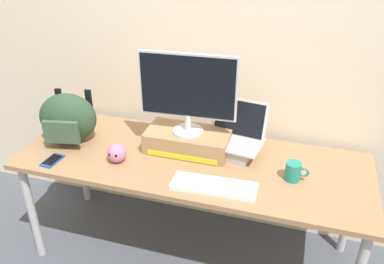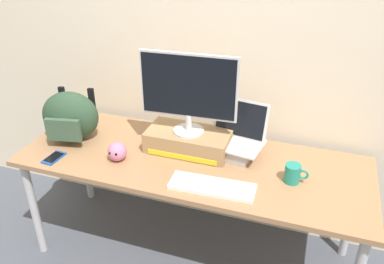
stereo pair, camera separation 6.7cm
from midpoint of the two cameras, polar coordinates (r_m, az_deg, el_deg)
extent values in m
plane|color=#474C56|center=(2.76, 0.73, -16.55)|extent=(20.00, 20.00, 0.00)
cube|color=beige|center=(2.46, 4.31, 13.13)|extent=(7.00, 0.10, 2.60)
cube|color=#99704C|center=(2.31, 0.84, -4.23)|extent=(1.99, 0.71, 0.03)
cylinder|color=#B2B2B7|center=(2.71, -20.82, -10.12)|extent=(0.05, 0.05, 0.69)
cylinder|color=#B2B2B7|center=(3.09, -14.25, -3.73)|extent=(0.05, 0.05, 0.69)
cylinder|color=#B2B2B7|center=(2.71, 22.41, -10.50)|extent=(0.05, 0.05, 0.69)
cube|color=#9E7A51|center=(2.36, 0.35, -1.22)|extent=(0.49, 0.25, 0.12)
cube|color=yellow|center=(2.28, -0.66, -3.61)|extent=(0.41, 0.00, 0.03)
cylinder|color=silver|center=(2.33, 0.35, 0.19)|extent=(0.18, 0.18, 0.01)
cylinder|color=silver|center=(2.30, 0.35, 1.38)|extent=(0.04, 0.04, 0.10)
cube|color=silver|center=(2.21, 0.37, 6.52)|extent=(0.55, 0.05, 0.37)
cube|color=black|center=(2.20, 0.30, 6.41)|extent=(0.53, 0.04, 0.35)
cube|color=#ADADB2|center=(2.34, 6.72, -2.47)|extent=(0.25, 0.23, 0.07)
cube|color=silver|center=(2.32, 6.78, -1.59)|extent=(0.35, 0.27, 0.01)
cube|color=#B7B7BC|center=(2.33, 6.94, -1.26)|extent=(0.30, 0.17, 0.00)
cube|color=silver|center=(2.33, 7.73, 1.87)|extent=(0.33, 0.10, 0.22)
cube|color=black|center=(2.33, 7.69, 1.85)|extent=(0.29, 0.09, 0.20)
cube|color=white|center=(2.08, 3.82, -7.72)|extent=(0.45, 0.16, 0.02)
cube|color=silver|center=(2.07, 3.83, -7.47)|extent=(0.42, 0.14, 0.00)
ellipsoid|color=#28422D|center=(2.54, -16.07, 2.25)|extent=(0.38, 0.29, 0.31)
cube|color=#38513D|center=(2.45, -17.03, 0.27)|extent=(0.21, 0.07, 0.14)
cube|color=black|center=(2.67, -17.04, 3.84)|extent=(0.04, 0.03, 0.23)
cube|color=black|center=(2.60, -13.21, 3.68)|extent=(0.04, 0.03, 0.23)
cylinder|color=#1E7F70|center=(2.17, 14.91, -5.70)|extent=(0.08, 0.08, 0.10)
torus|color=#1E7F70|center=(2.17, 16.37, -5.82)|extent=(0.06, 0.01, 0.06)
cube|color=#19479E|center=(2.43, -18.24, -3.51)|extent=(0.08, 0.14, 0.01)
cube|color=black|center=(2.42, -18.26, -3.40)|extent=(0.07, 0.11, 0.00)
sphere|color=#CC7099|center=(2.30, -9.73, -2.77)|extent=(0.11, 0.11, 0.11)
sphere|color=black|center=(2.27, -10.71, -2.98)|extent=(0.02, 0.02, 0.02)
sphere|color=black|center=(2.25, -9.87, -3.15)|extent=(0.02, 0.02, 0.02)
camera|label=1|loc=(0.03, -89.13, 0.49)|focal=37.62mm
camera|label=2|loc=(0.03, 90.87, -0.49)|focal=37.62mm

